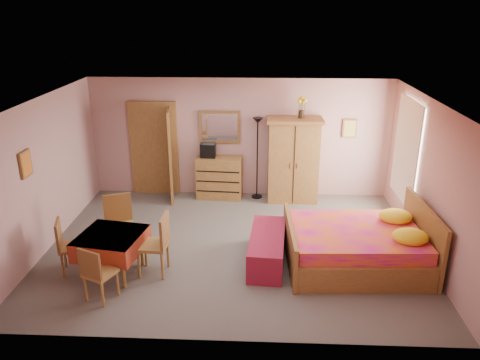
{
  "coord_description": "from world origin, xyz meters",
  "views": [
    {
      "loc": [
        0.45,
        -7.36,
        4.04
      ],
      "look_at": [
        0.1,
        0.3,
        1.15
      ],
      "focal_mm": 35.0,
      "sensor_mm": 36.0,
      "label": 1
    }
  ],
  "objects_px": {
    "chair_south": "(100,272)",
    "chair_west": "(73,246)",
    "chest_of_drawers": "(220,178)",
    "floor_lamp": "(257,159)",
    "wardrobe": "(293,160)",
    "sunflower_vase": "(302,107)",
    "bed": "(356,236)",
    "dining_table": "(112,254)",
    "chair_east": "(153,244)",
    "wall_mirror": "(220,127)",
    "chair_north": "(120,227)",
    "stereo": "(208,150)",
    "bench": "(267,248)"
  },
  "relations": [
    {
      "from": "dining_table",
      "to": "stereo",
      "type": "bearing_deg",
      "value": 70.14
    },
    {
      "from": "bed",
      "to": "bench",
      "type": "distance_m",
      "value": 1.47
    },
    {
      "from": "chest_of_drawers",
      "to": "bed",
      "type": "bearing_deg",
      "value": -44.3
    },
    {
      "from": "chest_of_drawers",
      "to": "floor_lamp",
      "type": "relative_size",
      "value": 0.54
    },
    {
      "from": "chair_south",
      "to": "wardrobe",
      "type": "bearing_deg",
      "value": 76.23
    },
    {
      "from": "chair_south",
      "to": "dining_table",
      "type": "bearing_deg",
      "value": 117.24
    },
    {
      "from": "chair_south",
      "to": "chair_west",
      "type": "relative_size",
      "value": 0.96
    },
    {
      "from": "sunflower_vase",
      "to": "bed",
      "type": "height_order",
      "value": "sunflower_vase"
    },
    {
      "from": "wardrobe",
      "to": "chest_of_drawers",
      "type": "bearing_deg",
      "value": 175.63
    },
    {
      "from": "bed",
      "to": "bench",
      "type": "bearing_deg",
      "value": 176.98
    },
    {
      "from": "bed",
      "to": "chair_west",
      "type": "relative_size",
      "value": 2.49
    },
    {
      "from": "stereo",
      "to": "bed",
      "type": "distance_m",
      "value": 3.94
    },
    {
      "from": "bed",
      "to": "sunflower_vase",
      "type": "bearing_deg",
      "value": 102.78
    },
    {
      "from": "bed",
      "to": "chair_south",
      "type": "bearing_deg",
      "value": -166.11
    },
    {
      "from": "wardrobe",
      "to": "dining_table",
      "type": "relative_size",
      "value": 1.94
    },
    {
      "from": "dining_table",
      "to": "chair_east",
      "type": "xyz_separation_m",
      "value": [
        0.64,
        0.06,
        0.16
      ]
    },
    {
      "from": "chest_of_drawers",
      "to": "bench",
      "type": "xyz_separation_m",
      "value": [
        1.03,
        -2.76,
        -0.21
      ]
    },
    {
      "from": "stereo",
      "to": "sunflower_vase",
      "type": "bearing_deg",
      "value": -2.34
    },
    {
      "from": "sunflower_vase",
      "to": "bench",
      "type": "xyz_separation_m",
      "value": [
        -0.7,
        -2.71,
        -1.8
      ]
    },
    {
      "from": "stereo",
      "to": "wardrobe",
      "type": "xyz_separation_m",
      "value": [
        1.84,
        -0.12,
        -0.16
      ]
    },
    {
      "from": "wardrobe",
      "to": "bench",
      "type": "distance_m",
      "value": 2.8
    },
    {
      "from": "sunflower_vase",
      "to": "dining_table",
      "type": "distance_m",
      "value": 4.78
    },
    {
      "from": "chair_south",
      "to": "chair_north",
      "type": "height_order",
      "value": "chair_north"
    },
    {
      "from": "floor_lamp",
      "to": "wardrobe",
      "type": "height_order",
      "value": "wardrobe"
    },
    {
      "from": "chair_north",
      "to": "bed",
      "type": "bearing_deg",
      "value": 157.42
    },
    {
      "from": "bed",
      "to": "dining_table",
      "type": "xyz_separation_m",
      "value": [
        -3.89,
        -0.46,
        -0.17
      ]
    },
    {
      "from": "wall_mirror",
      "to": "stereo",
      "type": "xyz_separation_m",
      "value": [
        -0.24,
        -0.18,
        -0.48
      ]
    },
    {
      "from": "floor_lamp",
      "to": "chair_south",
      "type": "height_order",
      "value": "floor_lamp"
    },
    {
      "from": "chest_of_drawers",
      "to": "wall_mirror",
      "type": "xyz_separation_m",
      "value": [
        0.0,
        0.21,
        1.09
      ]
    },
    {
      "from": "chest_of_drawers",
      "to": "wall_mirror",
      "type": "bearing_deg",
      "value": 94.07
    },
    {
      "from": "bench",
      "to": "dining_table",
      "type": "height_order",
      "value": "dining_table"
    },
    {
      "from": "stereo",
      "to": "bench",
      "type": "height_order",
      "value": "stereo"
    },
    {
      "from": "chair_west",
      "to": "chair_north",
      "type": "bearing_deg",
      "value": 118.34
    },
    {
      "from": "chest_of_drawers",
      "to": "chair_east",
      "type": "distance_m",
      "value": 3.27
    },
    {
      "from": "chair_west",
      "to": "bench",
      "type": "bearing_deg",
      "value": 81.53
    },
    {
      "from": "bed",
      "to": "chair_east",
      "type": "bearing_deg",
      "value": -175.44
    },
    {
      "from": "chest_of_drawers",
      "to": "chair_south",
      "type": "xyz_separation_m",
      "value": [
        -1.39,
        -3.91,
        -0.03
      ]
    },
    {
      "from": "chest_of_drawers",
      "to": "chair_east",
      "type": "relative_size",
      "value": 0.97
    },
    {
      "from": "dining_table",
      "to": "bed",
      "type": "bearing_deg",
      "value": 6.71
    },
    {
      "from": "chest_of_drawers",
      "to": "chair_west",
      "type": "distance_m",
      "value": 3.8
    },
    {
      "from": "floor_lamp",
      "to": "dining_table",
      "type": "xyz_separation_m",
      "value": [
        -2.24,
        -3.26,
        -0.56
      ]
    },
    {
      "from": "wall_mirror",
      "to": "chair_north",
      "type": "xyz_separation_m",
      "value": [
        -1.47,
        -2.82,
        -1.03
      ]
    },
    {
      "from": "wardrobe",
      "to": "bed",
      "type": "bearing_deg",
      "value": -72.85
    },
    {
      "from": "dining_table",
      "to": "chair_east",
      "type": "distance_m",
      "value": 0.66
    },
    {
      "from": "chair_south",
      "to": "chair_west",
      "type": "height_order",
      "value": "chair_west"
    },
    {
      "from": "dining_table",
      "to": "chair_south",
      "type": "xyz_separation_m",
      "value": [
        0.04,
        -0.67,
        0.09
      ]
    },
    {
      "from": "chair_east",
      "to": "dining_table",
      "type": "bearing_deg",
      "value": 97.9
    },
    {
      "from": "sunflower_vase",
      "to": "bed",
      "type": "relative_size",
      "value": 0.2
    },
    {
      "from": "chair_north",
      "to": "chair_east",
      "type": "xyz_separation_m",
      "value": [
        0.69,
        -0.57,
        -0.01
      ]
    },
    {
      "from": "chair_west",
      "to": "chair_south",
      "type": "bearing_deg",
      "value": 26.86
    }
  ]
}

